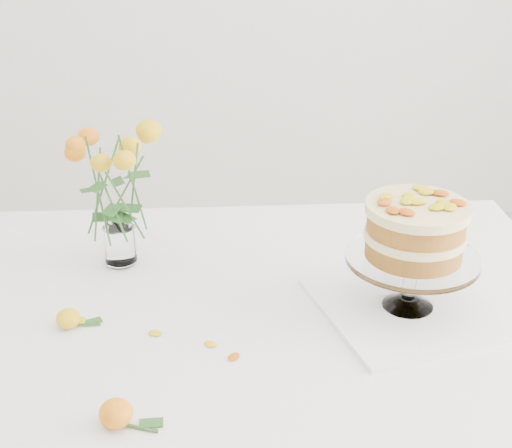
{
  "coord_description": "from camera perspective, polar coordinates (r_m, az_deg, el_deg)",
  "views": [
    {
      "loc": [
        -0.0,
        -1.19,
        1.49
      ],
      "look_at": [
        0.07,
        0.06,
        0.89
      ],
      "focal_mm": 50.0,
      "sensor_mm": 36.0,
      "label": 1
    }
  ],
  "objects": [
    {
      "name": "stray_petal_c",
      "position": [
        1.24,
        -1.79,
        -10.58
      ],
      "size": [
        0.03,
        0.02,
        0.0
      ],
      "primitive_type": "ellipsoid",
      "color": "#DDBD0E",
      "rests_on": "table"
    },
    {
      "name": "napkin",
      "position": [
        1.4,
        11.99,
        -6.56
      ],
      "size": [
        0.39,
        0.39,
        0.01
      ],
      "primitive_type": "cube",
      "rotation": [
        0.0,
        0.0,
        0.28
      ],
      "color": "white",
      "rests_on": "table"
    },
    {
      "name": "loose_rose_far",
      "position": [
        1.12,
        -11.13,
        -14.65
      ],
      "size": [
        0.09,
        0.05,
        0.04
      ],
      "rotation": [
        0.0,
        0.0,
        -0.35
      ],
      "color": "orange",
      "rests_on": "table"
    },
    {
      "name": "rose_vase",
      "position": [
        1.47,
        -11.32,
        3.81
      ],
      "size": [
        0.28,
        0.28,
        0.35
      ],
      "rotation": [
        0.0,
        0.0,
        -0.32
      ],
      "color": "white",
      "rests_on": "table"
    },
    {
      "name": "stray_petal_a",
      "position": [
        1.32,
        -8.07,
        -8.64
      ],
      "size": [
        0.03,
        0.02,
        0.0
      ],
      "primitive_type": "ellipsoid",
      "color": "#DDBD0E",
      "rests_on": "table"
    },
    {
      "name": "stray_petal_d",
      "position": [
        1.38,
        -13.79,
        -7.51
      ],
      "size": [
        0.03,
        0.02,
        0.0
      ],
      "primitive_type": "ellipsoid",
      "color": "#DDBD0E",
      "rests_on": "table"
    },
    {
      "name": "table",
      "position": [
        1.44,
        -2.77,
        -9.08
      ],
      "size": [
        1.43,
        0.93,
        0.76
      ],
      "color": "tan",
      "rests_on": "ground"
    },
    {
      "name": "cake_stand",
      "position": [
        1.33,
        12.58,
        -0.92
      ],
      "size": [
        0.25,
        0.25,
        0.22
      ],
      "rotation": [
        0.0,
        0.0,
        0.43
      ],
      "color": "white",
      "rests_on": "napkin"
    },
    {
      "name": "loose_rose_near",
      "position": [
        1.36,
        -14.78,
        -7.33
      ],
      "size": [
        0.08,
        0.04,
        0.04
      ],
      "rotation": [
        0.0,
        0.0,
        0.01
      ],
      "color": "gold",
      "rests_on": "table"
    },
    {
      "name": "stray_petal_b",
      "position": [
        1.28,
        -3.66,
        -9.57
      ],
      "size": [
        0.03,
        0.02,
        0.0
      ],
      "primitive_type": "ellipsoid",
      "color": "#DDBD0E",
      "rests_on": "table"
    }
  ]
}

